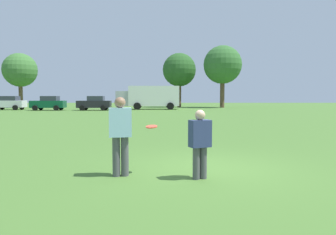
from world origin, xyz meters
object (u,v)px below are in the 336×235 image
Objects in this scene: player_thrower at (120,132)px; frisbee at (152,127)px; parked_car_mid_right at (95,103)px; box_truck at (149,97)px; traffic_cone at (203,131)px; parked_car_center at (49,103)px; parked_car_mid_left at (9,103)px; player_defender at (200,141)px.

frisbee is at bearing 18.98° from player_thrower.
parked_car_mid_right is 0.50× the size of box_truck.
traffic_cone is 0.06× the size of box_truck.
box_truck reaches higher than parked_car_center.
parked_car_mid_right reaches higher than frisbee.
parked_car_mid_right is 7.48m from box_truck.
parked_car_mid_left is 11.74m from parked_car_mid_right.
parked_car_mid_right is at bearing -7.01° from parked_car_mid_left.
parked_car_center reaches higher than traffic_cone.
parked_car_mid_right is at bearing -0.40° from parked_car_center.
player_thrower reaches higher than frisbee.
box_truck reaches higher than traffic_cone.
parked_car_center is at bearing 115.19° from player_defender.
parked_car_center is 1.00× the size of parked_car_mid_right.
parked_car_center reaches higher than player_defender.
player_thrower is 36.20m from box_truck.
player_thrower is at bearing -161.02° from frisbee.
parked_car_mid_left is 0.50× the size of box_truck.
parked_car_mid_left reaches higher than frisbee.
box_truck reaches higher than player_defender.
box_truck reaches higher than player_thrower.
frisbee is (-1.07, 0.49, 0.25)m from player_defender.
player_thrower is at bearing -76.23° from parked_car_mid_right.
parked_car_center is (-14.01, 33.27, -0.08)m from player_thrower.
parked_car_center is (-14.70, 33.03, -0.17)m from frisbee.
frisbee is 0.06× the size of parked_car_mid_right.
player_defender reaches higher than frisbee.
player_defender is (1.75, -0.25, -0.16)m from player_thrower.
parked_car_mid_left and parked_car_mid_right have the same top height.
parked_car_mid_right is at bearing 112.65° from traffic_cone.
parked_car_mid_right is (-8.14, 33.23, -0.08)m from player_thrower.
parked_car_center is at bearing 179.60° from parked_car_mid_right.
box_truck is (-2.00, 35.93, 0.66)m from frisbee.
traffic_cone is at bearing 73.77° from frisbee.
parked_car_mid_left is at bearing -175.33° from box_truck.
player_thrower is 39.91m from parked_car_mid_left.
parked_car_center is (5.77, -1.39, 0.00)m from parked_car_mid_left.
traffic_cone is 0.11× the size of parked_car_mid_right.
parked_car_center reaches higher than player_thrower.
frisbee is at bearing -59.26° from parked_car_mid_left.
frisbee is at bearing -106.23° from traffic_cone.
frisbee is 40.05m from parked_car_mid_left.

